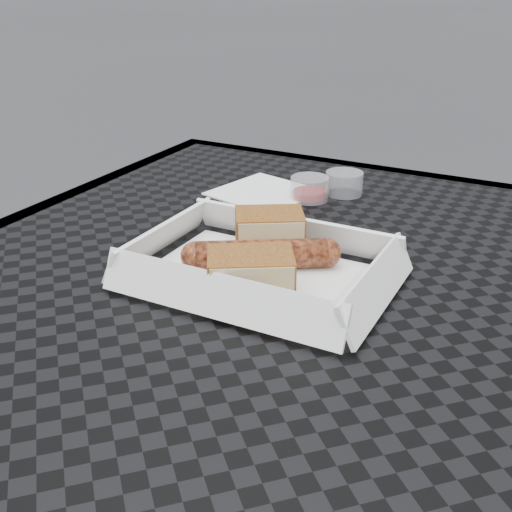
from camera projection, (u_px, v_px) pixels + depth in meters
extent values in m
cube|color=black|center=(312.00, 285.00, 0.64)|extent=(0.80, 0.80, 0.01)
cube|color=black|center=(414.00, 183.00, 0.95)|extent=(0.80, 0.03, 0.03)
cube|color=black|center=(27.00, 224.00, 0.80)|extent=(0.03, 0.80, 0.03)
cylinder|color=black|center=(208.00, 343.00, 1.22)|extent=(0.03, 0.03, 0.73)
cube|color=white|center=(261.00, 278.00, 0.63)|extent=(0.22, 0.15, 0.00)
cylinder|color=brown|center=(261.00, 254.00, 0.64)|extent=(0.13, 0.09, 0.03)
sphere|color=brown|center=(326.00, 253.00, 0.64)|extent=(0.03, 0.03, 0.03)
sphere|color=brown|center=(196.00, 256.00, 0.64)|extent=(0.03, 0.03, 0.03)
cube|color=brown|center=(269.00, 232.00, 0.67)|extent=(0.09, 0.08, 0.04)
cube|color=brown|center=(251.00, 274.00, 0.59)|extent=(0.09, 0.09, 0.04)
cylinder|color=red|center=(276.00, 307.00, 0.57)|extent=(0.02, 0.02, 0.00)
torus|color=white|center=(281.00, 312.00, 0.56)|extent=(0.02, 0.02, 0.00)
cube|color=#B2D17F|center=(288.00, 309.00, 0.57)|extent=(0.02, 0.02, 0.00)
cube|color=white|center=(264.00, 192.00, 0.86)|extent=(0.14, 0.14, 0.00)
cylinder|color=maroon|center=(310.00, 188.00, 0.84)|extent=(0.05, 0.05, 0.03)
cylinder|color=silver|center=(344.00, 183.00, 0.86)|extent=(0.05, 0.05, 0.03)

